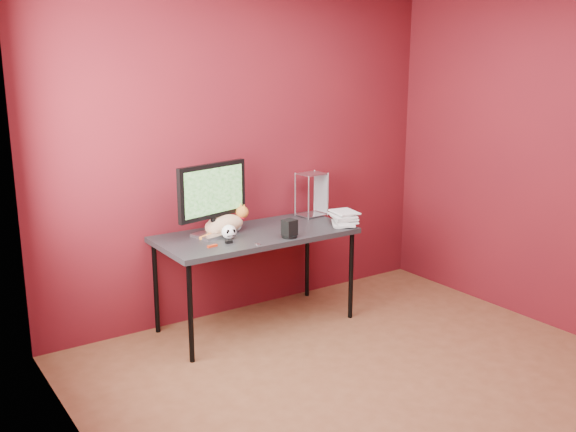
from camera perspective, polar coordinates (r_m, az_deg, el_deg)
room at (r=3.74m, az=9.90°, el=4.62°), size 3.52×3.52×2.61m
desk at (r=4.88m, az=-2.90°, el=-2.03°), size 1.50×0.70×0.75m
monitor at (r=4.74m, az=-6.72°, el=1.80°), size 0.62×0.27×0.54m
cat at (r=4.85m, az=-5.61°, el=-0.67°), size 0.45×0.17×0.21m
skull_mug at (r=4.69m, az=-5.27°, el=-1.41°), size 0.11×0.11×0.10m
speaker at (r=4.71m, az=0.13°, el=-1.19°), size 0.12×0.12×0.13m
book_stack at (r=4.99m, az=4.10°, el=5.77°), size 0.28×0.29×1.17m
wire_rack at (r=5.35m, az=2.11°, el=1.95°), size 0.23×0.19×0.37m
pocket_knife at (r=4.52m, az=-6.74°, el=-2.66°), size 0.08×0.03×0.02m
black_gadget at (r=4.59m, az=-5.28°, el=-2.29°), size 0.05×0.04×0.02m
washer at (r=4.55m, az=-2.71°, el=-2.52°), size 0.04×0.04×0.00m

